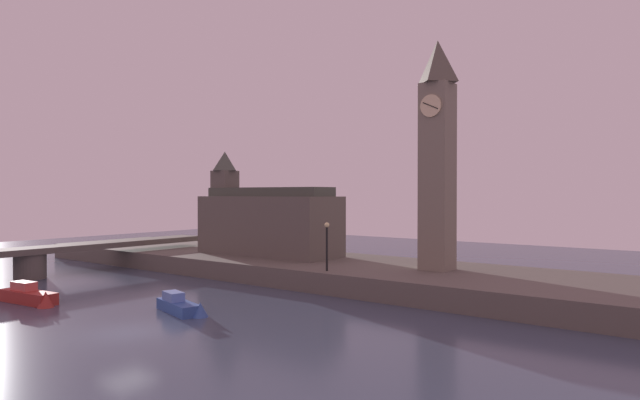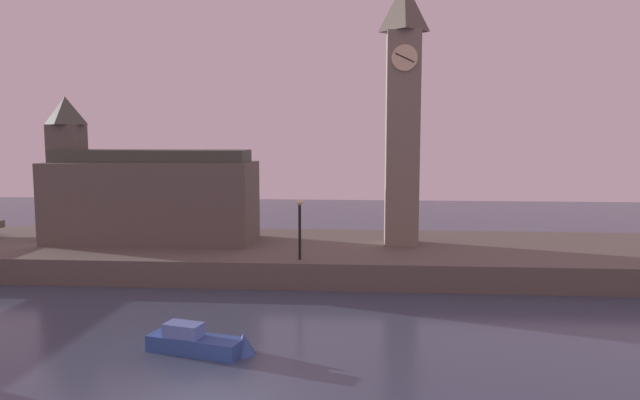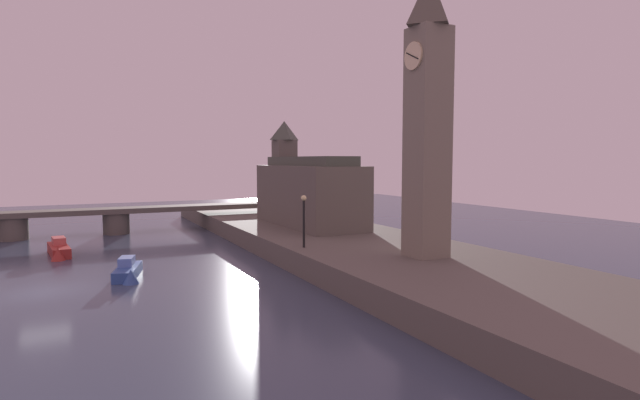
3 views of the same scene
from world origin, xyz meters
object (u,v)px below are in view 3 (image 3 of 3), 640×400
at_px(parliament_hall, 307,190).
at_px(boat_tour_blue, 128,272).
at_px(boat_dinghy_red, 59,250).
at_px(clock_tower, 428,112).
at_px(streetlamp, 304,214).

height_order(parliament_hall, boat_tour_blue, parliament_hall).
bearing_deg(boat_tour_blue, boat_dinghy_red, -157.93).
height_order(clock_tower, boat_dinghy_red, clock_tower).
xyz_separation_m(clock_tower, streetlamp, (-5.99, -5.27, -6.33)).
relative_size(streetlamp, boat_tour_blue, 0.75).
relative_size(clock_tower, parliament_hall, 1.23).
xyz_separation_m(parliament_hall, boat_dinghy_red, (-1.66, -19.82, -4.07)).
xyz_separation_m(boat_dinghy_red, boat_tour_blue, (9.90, 4.01, -0.06)).
bearing_deg(boat_tour_blue, parliament_hall, 117.53).
xyz_separation_m(parliament_hall, boat_tour_blue, (8.24, -15.81, -4.13)).
distance_m(parliament_hall, boat_tour_blue, 18.30).
bearing_deg(streetlamp, boat_dinghy_red, -130.36).
height_order(clock_tower, boat_tour_blue, clock_tower).
relative_size(parliament_hall, boat_dinghy_red, 2.56).
xyz_separation_m(streetlamp, boat_tour_blue, (-2.57, -10.66, -3.27)).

